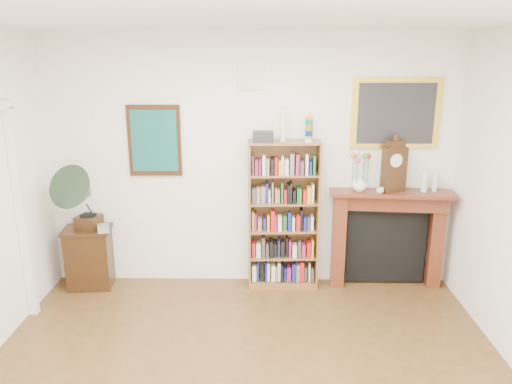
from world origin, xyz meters
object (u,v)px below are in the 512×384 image
Objects in this scene: gramophone at (81,194)px; cd_stack at (104,228)px; bookshelf at (283,208)px; teacup at (380,190)px; bottle_left at (425,181)px; side_cabinet at (90,258)px; mantel_clock at (394,167)px; fireplace at (387,230)px; bottle_right at (435,182)px; flower_vase at (360,183)px.

gramophone is 6.42× the size of cd_stack.
teacup is (1.03, -0.08, 0.23)m from bookshelf.
bottle_left is at bearing 17.13° from gramophone.
gramophone is at bearing -178.44° from teacup.
bookshelf reaches higher than side_cabinet.
fireplace is at bearing 85.29° from mantel_clock.
bookshelf is 16.04× the size of cd_stack.
side_cabinet is at bearing 179.01° from bookshelf.
fireplace is at bearing 174.91° from bottle_right.
mantel_clock is at bearing -71.74° from fireplace.
side_cabinet is at bearing 179.40° from teacup.
bottle_right reaches higher than side_cabinet.
side_cabinet is (-2.18, -0.05, -0.58)m from bookshelf.
side_cabinet is 3.92m from bottle_right.
teacup is at bearing -171.12° from bottle_left.
flower_vase is (2.97, 0.18, 0.08)m from gramophone.
bottle_left is (0.34, -0.06, 0.59)m from fireplace.
flower_vase is (2.78, 0.17, 0.47)m from cd_stack.
cd_stack is (0.20, 0.01, -0.39)m from gramophone.
flower_vase is (-0.35, -0.05, 0.55)m from fireplace.
fireplace is 7.87× the size of flower_vase.
bottle_right is at bearing -1.64° from bookshelf.
teacup is (-0.15, -0.14, 0.50)m from fireplace.
bottle_right is (0.46, -0.04, 0.57)m from fireplace.
fireplace is (1.17, 0.06, -0.27)m from bookshelf.
gramophone is 3.21× the size of bottle_left.
gramophone reaches higher than cd_stack.
mantel_clock is at bearing 17.79° from gramophone.
side_cabinet is at bearing -173.29° from fireplace.
cd_stack is 3.63m from bottle_right.
flower_vase reaches higher than side_cabinet.
fireplace is 3.14m from cd_stack.
bookshelf is 1.42× the size of fireplace.
fireplace is 0.73m from bottle_right.
cd_stack is 2.82m from flower_vase.
mantel_clock is 2.80× the size of bottle_right.
gramophone reaches higher than bottle_right.
cd_stack is 0.21× the size of mantel_clock.
bottle_right reaches higher than teacup.
flower_vase is (-0.36, -0.01, -0.18)m from mantel_clock.
fireplace reaches higher than cd_stack.
teacup reaches higher than cd_stack.
gramophone is at bearing -171.21° from fireplace.
side_cabinet is 3.12m from flower_vase.
bookshelf is at bearing -4.67° from side_cabinet.
bottle_right is at bearing 10.88° from bottle_left.
side_cabinet is at bearing -178.82° from flower_vase.
flower_vase is 0.72× the size of bottle_left.
cd_stack is 3.51m from bottle_left.
cd_stack is 3.01m from teacup.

